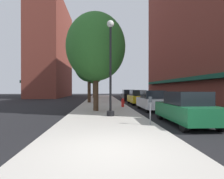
{
  "coord_description": "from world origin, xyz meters",
  "views": [
    {
      "loc": [
        -0.25,
        -5.14,
        1.8
      ],
      "look_at": [
        1.48,
        23.21,
        1.68
      ],
      "focal_mm": 29.96,
      "sensor_mm": 36.0,
      "label": 1
    }
  ],
  "objects_px": {
    "lamppost": "(110,66)",
    "fire_hydrant": "(123,103)",
    "parking_meter_near": "(150,107)",
    "tree_far": "(96,47)",
    "car_yellow": "(138,97)",
    "car_green": "(186,108)",
    "car_white": "(152,101)",
    "tree_mid": "(89,65)",
    "tree_near": "(94,73)",
    "car_black": "(128,95)"
  },
  "relations": [
    {
      "from": "lamppost",
      "to": "car_yellow",
      "type": "height_order",
      "value": "lamppost"
    },
    {
      "from": "lamppost",
      "to": "parking_meter_near",
      "type": "relative_size",
      "value": 4.5
    },
    {
      "from": "tree_far",
      "to": "car_yellow",
      "type": "relative_size",
      "value": 1.74
    },
    {
      "from": "car_green",
      "to": "tree_mid",
      "type": "bearing_deg",
      "value": 110.02
    },
    {
      "from": "car_white",
      "to": "car_black",
      "type": "distance_m",
      "value": 13.42
    },
    {
      "from": "car_black",
      "to": "fire_hydrant",
      "type": "bearing_deg",
      "value": -100.25
    },
    {
      "from": "parking_meter_near",
      "to": "tree_far",
      "type": "height_order",
      "value": "tree_far"
    },
    {
      "from": "tree_near",
      "to": "tree_mid",
      "type": "distance_m",
      "value": 11.95
    },
    {
      "from": "parking_meter_near",
      "to": "car_green",
      "type": "distance_m",
      "value": 2.03
    },
    {
      "from": "lamppost",
      "to": "tree_far",
      "type": "distance_m",
      "value": 3.49
    },
    {
      "from": "fire_hydrant",
      "to": "car_green",
      "type": "relative_size",
      "value": 0.18
    },
    {
      "from": "tree_mid",
      "to": "car_green",
      "type": "bearing_deg",
      "value": -68.08
    },
    {
      "from": "car_green",
      "to": "car_black",
      "type": "relative_size",
      "value": 1.0
    },
    {
      "from": "lamppost",
      "to": "fire_hydrant",
      "type": "distance_m",
      "value": 6.42
    },
    {
      "from": "lamppost",
      "to": "car_yellow",
      "type": "relative_size",
      "value": 1.37
    },
    {
      "from": "tree_mid",
      "to": "tree_far",
      "type": "height_order",
      "value": "tree_far"
    },
    {
      "from": "parking_meter_near",
      "to": "tree_mid",
      "type": "height_order",
      "value": "tree_mid"
    },
    {
      "from": "car_white",
      "to": "car_yellow",
      "type": "xyz_separation_m",
      "value": [
        0.0,
        6.08,
        0.0
      ]
    },
    {
      "from": "tree_mid",
      "to": "tree_far",
      "type": "relative_size",
      "value": 0.9
    },
    {
      "from": "car_yellow",
      "to": "car_green",
      "type": "bearing_deg",
      "value": -89.78
    },
    {
      "from": "tree_near",
      "to": "car_green",
      "type": "distance_m",
      "value": 26.9
    },
    {
      "from": "car_green",
      "to": "car_white",
      "type": "xyz_separation_m",
      "value": [
        0.0,
        6.1,
        0.0
      ]
    },
    {
      "from": "parking_meter_near",
      "to": "car_yellow",
      "type": "distance_m",
      "value": 12.89
    },
    {
      "from": "tree_near",
      "to": "car_white",
      "type": "relative_size",
      "value": 1.59
    },
    {
      "from": "lamppost",
      "to": "car_yellow",
      "type": "xyz_separation_m",
      "value": [
        3.64,
        9.77,
        -2.39
      ]
    },
    {
      "from": "lamppost",
      "to": "fire_hydrant",
      "type": "height_order",
      "value": "lamppost"
    },
    {
      "from": "tree_far",
      "to": "car_white",
      "type": "bearing_deg",
      "value": 10.5
    },
    {
      "from": "lamppost",
      "to": "car_green",
      "type": "xyz_separation_m",
      "value": [
        3.64,
        -2.41,
        -2.39
      ]
    },
    {
      "from": "car_black",
      "to": "tree_near",
      "type": "bearing_deg",
      "value": 130.98
    },
    {
      "from": "tree_near",
      "to": "parking_meter_near",
      "type": "bearing_deg",
      "value": -82.35
    },
    {
      "from": "parking_meter_near",
      "to": "car_black",
      "type": "xyz_separation_m",
      "value": [
        1.95,
        20.08,
        -0.14
      ]
    },
    {
      "from": "parking_meter_near",
      "to": "car_green",
      "type": "xyz_separation_m",
      "value": [
        1.95,
        0.56,
        -0.14
      ]
    },
    {
      "from": "tree_far",
      "to": "car_black",
      "type": "xyz_separation_m",
      "value": [
        4.62,
        14.27,
        -4.18
      ]
    },
    {
      "from": "parking_meter_near",
      "to": "car_white",
      "type": "height_order",
      "value": "car_white"
    },
    {
      "from": "tree_mid",
      "to": "car_yellow",
      "type": "distance_m",
      "value": 7.14
    },
    {
      "from": "parking_meter_near",
      "to": "tree_near",
      "type": "height_order",
      "value": "tree_near"
    },
    {
      "from": "car_white",
      "to": "lamppost",
      "type": "bearing_deg",
      "value": -135.63
    },
    {
      "from": "fire_hydrant",
      "to": "car_white",
      "type": "xyz_separation_m",
      "value": [
        2.21,
        -1.96,
        0.29
      ]
    },
    {
      "from": "lamppost",
      "to": "car_yellow",
      "type": "bearing_deg",
      "value": 69.55
    },
    {
      "from": "parking_meter_near",
      "to": "car_black",
      "type": "relative_size",
      "value": 0.3
    },
    {
      "from": "tree_mid",
      "to": "tree_far",
      "type": "xyz_separation_m",
      "value": [
        1.05,
        -8.83,
        0.26
      ]
    },
    {
      "from": "fire_hydrant",
      "to": "car_yellow",
      "type": "relative_size",
      "value": 0.18
    },
    {
      "from": "lamppost",
      "to": "fire_hydrant",
      "type": "bearing_deg",
      "value": 75.74
    },
    {
      "from": "fire_hydrant",
      "to": "car_yellow",
      "type": "height_order",
      "value": "car_yellow"
    },
    {
      "from": "car_yellow",
      "to": "lamppost",
      "type": "bearing_deg",
      "value": -110.23
    },
    {
      "from": "parking_meter_near",
      "to": "car_green",
      "type": "bearing_deg",
      "value": 16.07
    },
    {
      "from": "lamppost",
      "to": "tree_mid",
      "type": "height_order",
      "value": "tree_mid"
    },
    {
      "from": "tree_far",
      "to": "car_white",
      "type": "relative_size",
      "value": 1.74
    },
    {
      "from": "tree_mid",
      "to": "car_black",
      "type": "xyz_separation_m",
      "value": [
        5.66,
        5.44,
        -3.91
      ]
    },
    {
      "from": "parking_meter_near",
      "to": "tree_far",
      "type": "relative_size",
      "value": 0.18
    }
  ]
}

